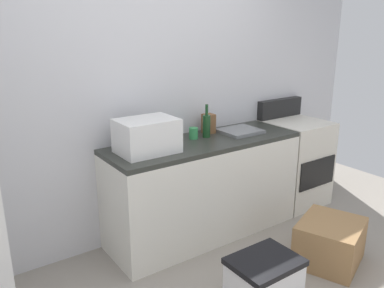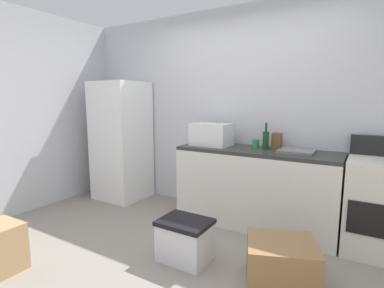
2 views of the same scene
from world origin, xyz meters
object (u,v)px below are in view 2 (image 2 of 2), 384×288
Objects in this scene: refrigerator at (122,141)px; cardboard_box_medium at (281,263)px; stove_oven at (380,206)px; knife_block at (277,141)px; wine_bottle at (266,139)px; microwave at (212,135)px; storage_bin at (185,240)px; coffee_mug at (256,144)px.

refrigerator reaches higher than cardboard_box_medium.
stove_oven is 6.11× the size of knife_block.
cardboard_box_medium is at bearing -71.95° from knife_block.
wine_bottle is at bearing 3.40° from refrigerator.
microwave is at bearing -172.78° from wine_bottle.
storage_bin is (1.76, -1.02, -0.67)m from refrigerator.
stove_oven reaches higher than knife_block.
refrigerator is 2.24m from knife_block.
stove_oven is 3.67× the size of wine_bottle.
wine_bottle is (0.65, 0.08, -0.03)m from microwave.
microwave is 0.77m from knife_block.
microwave is at bearing -179.64° from stove_oven.
wine_bottle reaches higher than cardboard_box_medium.
stove_oven reaches higher than storage_bin.
coffee_mug is at bearing 119.16° from cardboard_box_medium.
wine_bottle reaches higher than knife_block.
wine_bottle is at bearing -11.06° from coffee_mug.
wine_bottle reaches higher than coffee_mug.
coffee_mug is at bearing 11.51° from microwave.
refrigerator is at bearing 149.96° from storage_bin.
refrigerator is 2.84m from cardboard_box_medium.
coffee_mug is 0.22× the size of storage_bin.
refrigerator is 3.26× the size of cardboard_box_medium.
stove_oven is 1.87m from storage_bin.
cardboard_box_medium is at bearing -124.25° from stove_oven.
stove_oven is 1.36m from coffee_mug.
refrigerator is at bearing -175.69° from coffee_mug.
cardboard_box_medium is at bearing 6.25° from storage_bin.
wine_bottle is (2.13, 0.13, 0.15)m from refrigerator.
microwave reaches higher than knife_block.
microwave is 1.00× the size of storage_bin.
stove_oven is 2.09× the size of cardboard_box_medium.
stove_oven is 1.22m from cardboard_box_medium.
storage_bin is at bearing -173.75° from cardboard_box_medium.
stove_oven is at bearing -3.57° from wine_bottle.
storage_bin is (-0.84, -0.09, 0.02)m from cardboard_box_medium.
microwave is (1.48, 0.04, 0.18)m from refrigerator.
refrigerator is 3.73× the size of microwave.
stove_oven is at bearing 35.39° from storage_bin.
wine_bottle is at bearing 7.22° from microwave.
storage_bin is (-0.24, -1.17, -0.76)m from coffee_mug.
microwave reaches higher than cardboard_box_medium.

